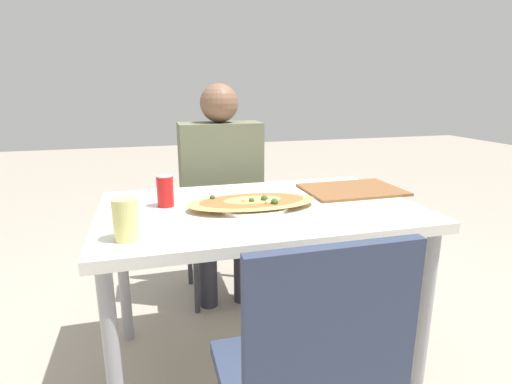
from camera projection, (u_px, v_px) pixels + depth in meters
name	position (u px, v px, depth m)	size (l,w,h in m)	color
ground_plane	(259.00, 361.00, 1.80)	(14.00, 14.00, 0.00)	#9E9384
dining_table	(260.00, 223.00, 1.63)	(1.25, 0.78, 0.73)	silver
chair_far_seated	(218.00, 208.00, 2.32)	(0.40, 0.40, 0.90)	#2D3851
chair_near_camera	(308.00, 378.00, 0.97)	(0.40, 0.40, 0.90)	#2D3851
person_seated	(221.00, 178.00, 2.17)	(0.44, 0.23, 1.21)	#2D2D38
pizza_main	(253.00, 203.00, 1.58)	(0.52, 0.29, 0.05)	white
soda_can	(165.00, 191.00, 1.59)	(0.07, 0.07, 0.12)	red
drink_glass	(126.00, 219.00, 1.24)	(0.08, 0.08, 0.13)	#E0DB7F
serving_tray	(352.00, 190.00, 1.84)	(0.43, 0.31, 0.01)	brown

